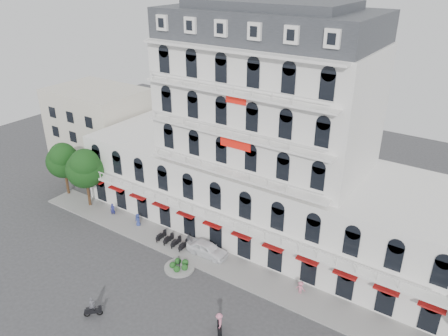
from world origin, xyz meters
TOP-DOWN VIEW (x-y plane):
  - ground at (0.00, 0.00)m, footprint 120.00×120.00m
  - sidewalk at (0.00, 9.00)m, footprint 53.00×4.00m
  - main_building at (0.00, 18.00)m, footprint 45.00×15.00m
  - flank_building_west at (-30.00, 20.00)m, footprint 14.00×10.00m
  - traffic_island at (-3.00, 6.00)m, footprint 3.20×3.20m
  - parked_scooter_row at (-6.35, 8.80)m, footprint 4.40×1.80m
  - tree_west_outer at (-25.95, 9.98)m, footprint 4.50×4.48m
  - tree_west_inner at (-20.95, 9.48)m, footprint 4.76×4.76m
  - parked_car at (-1.96, 9.50)m, footprint 4.83×2.04m
  - rider_west at (-5.18, -3.60)m, footprint 1.32×1.30m
  - rider_center at (5.43, 1.12)m, footprint 1.19×1.42m
  - pedestrian_left at (-12.32, 9.50)m, footprint 0.90×0.66m
  - pedestrian_mid at (-4.43, 9.43)m, footprint 1.04×0.47m
  - pedestrian_right at (9.13, 9.50)m, footprint 1.00×0.61m
  - pedestrian_far at (-16.65, 9.50)m, footprint 0.74×0.71m

SIDE VIEW (x-z plane):
  - ground at x=0.00m, z-range 0.00..0.00m
  - parked_scooter_row at x=-6.35m, z-range -0.55..0.55m
  - sidewalk at x=0.00m, z-range 0.00..0.16m
  - traffic_island at x=-3.00m, z-range -0.54..1.06m
  - pedestrian_right at x=9.13m, z-range 0.00..1.50m
  - parked_car at x=-1.96m, z-range 0.00..1.63m
  - pedestrian_left at x=-12.32m, z-range 0.00..1.68m
  - pedestrian_far at x=-16.65m, z-range 0.00..1.69m
  - pedestrian_mid at x=-4.43m, z-range 0.00..1.74m
  - rider_west at x=-5.18m, z-range -0.12..1.94m
  - rider_center at x=5.43m, z-range 0.06..2.21m
  - tree_west_outer at x=-25.95m, z-range 1.47..9.23m
  - tree_west_inner at x=-20.95m, z-range 1.56..9.81m
  - flank_building_west at x=-30.00m, z-range 0.00..12.00m
  - main_building at x=0.00m, z-range -2.94..22.86m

